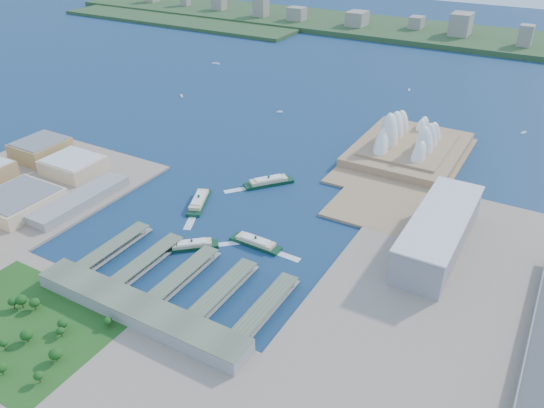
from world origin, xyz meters
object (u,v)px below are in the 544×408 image
Objects in this scene: opera_house at (411,132)px; ferry_c at (192,244)px; toaster_building at (439,232)px; ferry_d at (256,241)px; ferry_a at (199,199)px; ferry_b at (269,180)px.

opera_house is 3.57× the size of ferry_c.
opera_house is at bearing 114.23° from toaster_building.
ferry_c is 61.58m from ferry_d.
ferry_a is 89.37m from ferry_b.
toaster_building is 2.92× the size of ferry_d.
opera_house reaches higher than toaster_building.
toaster_building is 3.08× the size of ferry_c.
toaster_building reaches higher than ferry_c.
opera_house is at bearing 93.73° from ferry_b.
opera_house reaches higher than ferry_d.
toaster_building is 2.68× the size of ferry_a.
toaster_building reaches higher than ferry_d.
ferry_c is (45.33, -71.83, -0.70)m from ferry_a.
toaster_building is 254.55m from ferry_a.
ferry_d is at bearing -26.16° from ferry_b.
opera_house reaches higher than ferry_a.
ferry_a is at bearing -9.07° from ferry_c.
ferry_c is at bearing -151.03° from toaster_building.
opera_house is 3.05× the size of ferry_b.
toaster_building reaches higher than ferry_b.
opera_house is at bearing 33.44° from ferry_a.
ferry_a is at bearing -123.59° from opera_house.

